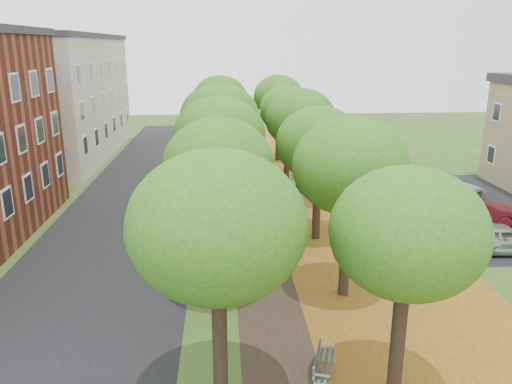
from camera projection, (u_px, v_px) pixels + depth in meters
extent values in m
cube|color=black|center=(126.00, 222.00, 27.69)|extent=(8.00, 70.00, 0.01)
cube|color=black|center=(260.00, 219.00, 28.17)|extent=(3.20, 70.00, 0.01)
cube|color=#A26C1D|center=(348.00, 217.00, 28.49)|extent=(7.50, 70.00, 0.01)
cube|color=black|center=(483.00, 209.00, 29.99)|extent=(9.00, 16.00, 0.01)
cylinder|color=black|center=(220.00, 344.00, 13.15)|extent=(0.40, 0.40, 3.75)
ellipsoid|color=#1C6715|center=(217.00, 227.00, 12.21)|extent=(4.36, 4.36, 3.70)
cylinder|color=black|center=(220.00, 253.00, 18.89)|extent=(0.40, 0.40, 3.75)
ellipsoid|color=#1C6715|center=(219.00, 169.00, 17.96)|extent=(4.36, 4.36, 3.70)
cylinder|color=black|center=(221.00, 205.00, 24.63)|extent=(0.40, 0.40, 3.75)
ellipsoid|color=#1C6715|center=(219.00, 139.00, 23.70)|extent=(4.36, 4.36, 3.70)
cylinder|color=black|center=(221.00, 175.00, 30.37)|extent=(0.40, 0.40, 3.75)
ellipsoid|color=#1C6715|center=(220.00, 121.00, 29.44)|extent=(4.36, 4.36, 3.70)
cylinder|color=black|center=(221.00, 154.00, 36.12)|extent=(0.40, 0.40, 3.75)
ellipsoid|color=#1C6715|center=(220.00, 108.00, 35.19)|extent=(4.36, 4.36, 3.70)
cylinder|color=black|center=(221.00, 139.00, 41.86)|extent=(0.40, 0.40, 3.75)
ellipsoid|color=#1C6715|center=(220.00, 100.00, 40.93)|extent=(4.36, 4.36, 3.70)
cylinder|color=black|center=(398.00, 338.00, 13.45)|extent=(0.40, 0.40, 3.75)
ellipsoid|color=#1C6715|center=(409.00, 223.00, 12.52)|extent=(4.36, 4.36, 3.70)
cylinder|color=black|center=(345.00, 250.00, 19.19)|extent=(0.40, 0.40, 3.75)
ellipsoid|color=#1C6715|center=(350.00, 167.00, 18.26)|extent=(4.36, 4.36, 3.70)
cylinder|color=black|center=(317.00, 203.00, 24.94)|extent=(0.40, 0.40, 3.75)
ellipsoid|color=#1C6715|center=(319.00, 138.00, 24.01)|extent=(4.36, 4.36, 3.70)
cylinder|color=black|center=(299.00, 173.00, 30.68)|extent=(0.40, 0.40, 3.75)
ellipsoid|color=#1C6715|center=(300.00, 120.00, 29.75)|extent=(4.36, 4.36, 3.70)
cylinder|color=black|center=(287.00, 153.00, 36.42)|extent=(0.40, 0.40, 3.75)
ellipsoid|color=#1C6715|center=(288.00, 108.00, 35.49)|extent=(4.36, 4.36, 3.70)
cylinder|color=black|center=(278.00, 139.00, 42.16)|extent=(0.40, 0.40, 3.75)
ellipsoid|color=#1C6715|center=(278.00, 99.00, 41.23)|extent=(4.36, 4.36, 3.70)
cube|color=beige|center=(48.00, 99.00, 42.91)|extent=(10.00, 20.00, 10.00)
cube|color=#2D2D33|center=(41.00, 36.00, 41.44)|extent=(10.30, 20.30, 0.40)
cube|color=#2C372D|center=(325.00, 364.00, 14.69)|extent=(0.92, 1.72, 0.04)
cube|color=#2C372D|center=(317.00, 356.00, 14.68)|extent=(0.55, 1.60, 0.24)
cube|color=silver|center=(328.00, 356.00, 15.46)|extent=(0.46, 0.20, 0.42)
cube|color=silver|center=(322.00, 375.00, 13.93)|extent=(0.42, 0.18, 0.04)
cube|color=silver|center=(328.00, 345.00, 15.35)|extent=(0.42, 0.18, 0.04)
imported|color=#A1A1A6|center=(502.00, 238.00, 23.49)|extent=(4.26, 1.88, 1.43)
imported|color=maroon|center=(476.00, 212.00, 27.18)|extent=(4.59, 1.85, 1.48)
imported|color=#38393E|center=(451.00, 204.00, 28.63)|extent=(5.11, 3.42, 1.37)
imported|color=silver|center=(448.00, 189.00, 31.50)|extent=(5.52, 3.83, 1.40)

